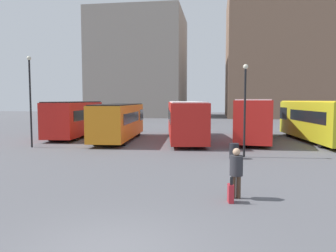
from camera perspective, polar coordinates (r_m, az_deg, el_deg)
building_block_left at (r=67.54m, az=-4.88°, el=10.39°), size 17.59×16.97×20.24m
building_block_right at (r=68.12m, az=23.22°, el=11.07°), size 30.11×17.60×22.78m
bus_0 at (r=29.92m, az=-15.85°, el=1.39°), size 3.20×9.34×3.11m
bus_1 at (r=26.57m, az=-8.53°, el=0.94°), size 3.13×9.82×2.92m
bus_2 at (r=26.43m, az=3.00°, el=1.19°), size 4.27×11.38×3.12m
bus_3 at (r=26.97m, az=14.98°, el=1.30°), size 4.02×10.21×3.30m
bus_4 at (r=27.99m, az=24.45°, el=1.04°), size 3.54×11.25×3.17m
traveler at (r=11.08m, az=11.80°, el=-7.27°), size 0.48×0.48×1.68m
suitcase at (r=10.77m, az=10.86°, el=-11.42°), size 0.20×0.34×0.85m
lamp_post_0 at (r=24.17m, az=-22.87°, el=5.06°), size 0.28×0.28×6.19m
lamp_post_1 at (r=18.94m, az=13.25°, el=4.02°), size 0.28×0.28×5.24m
trash_bin at (r=18.54m, az=11.44°, el=-4.29°), size 0.52×0.52×0.85m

